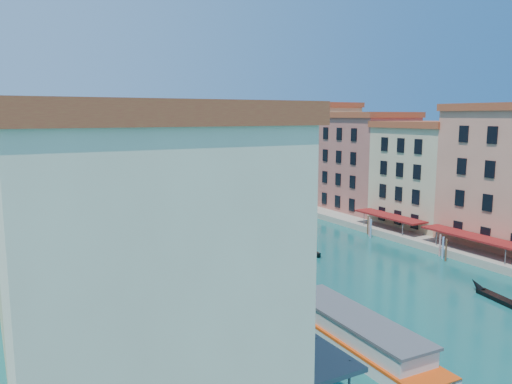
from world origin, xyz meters
TOP-DOWN VIEW (x-y plane):
  - left_bank_palazzos at (-26.00, 64.68)m, footprint 12.80×128.40m
  - right_bank_palazzos at (30.00, 65.00)m, footprint 12.80×128.40m
  - quay at (22.00, 65.00)m, footprint 4.00×140.00m
  - restaurant_awnings at (22.19, 23.00)m, footprint 3.20×44.55m
  - vaporetto_stop at (-16.00, 12.00)m, footprint 5.40×16.40m
  - mooring_poles_right at (19.10, 28.80)m, footprint 1.44×54.24m
  - mooring_poles_left at (-18.50, 12.00)m, footprint 0.24×8.24m
  - vaporetto_near at (-7.27, 12.16)m, footprint 4.65×17.88m
  - vaporetto_far at (-7.19, 78.21)m, footprint 9.35×18.34m
  - gondola_fore at (6.02, 38.78)m, footprint 2.87×11.56m
  - gondola_far at (11.63, 60.85)m, footprint 4.78×10.74m
  - motorboat_mid at (1.30, 56.84)m, footprint 2.89×7.54m
  - motorboat_far at (8.10, 83.70)m, footprint 5.22×7.21m

SIDE VIEW (x-z plane):
  - gondola_far at x=11.63m, z-range -0.47..1.12m
  - gondola_fore at x=6.02m, z-range -0.77..1.55m
  - quay at x=22.00m, z-range 0.00..1.00m
  - motorboat_far at x=8.10m, z-range -0.16..1.29m
  - motorboat_mid at x=1.30m, z-range -0.17..1.36m
  - vaporetto_near at x=-7.27m, z-range -0.13..2.51m
  - vaporetto_far at x=-7.19m, z-range -0.13..2.54m
  - mooring_poles_right at x=19.10m, z-range -0.30..2.90m
  - mooring_poles_left at x=-18.50m, z-range -0.30..2.90m
  - vaporetto_stop at x=-16.00m, z-range -0.38..3.27m
  - restaurant_awnings at x=22.19m, z-range 1.43..4.55m
  - left_bank_palazzos at x=-26.00m, z-range -0.79..20.21m
  - right_bank_palazzos at x=30.00m, z-range -0.75..20.25m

